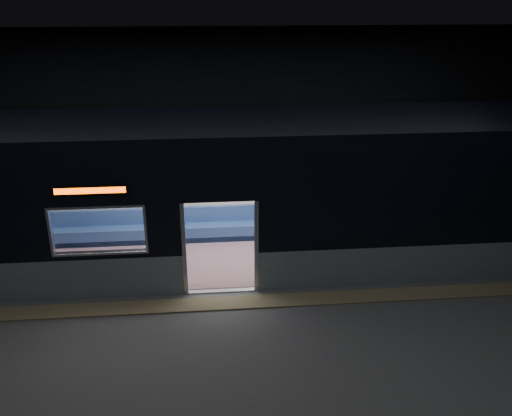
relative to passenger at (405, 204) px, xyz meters
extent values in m
cube|color=#47494C|center=(-4.80, -3.55, -0.84)|extent=(24.00, 14.00, 0.01)
cube|color=black|center=(-4.80, -3.55, 4.14)|extent=(24.00, 14.00, 0.04)
cube|color=black|center=(-4.80, 3.43, 1.66)|extent=(24.00, 0.04, 5.00)
cube|color=#8C7F59|center=(-4.80, -3.00, -0.82)|extent=(22.80, 0.50, 0.03)
cube|color=gray|center=(0.05, -2.49, -0.39)|extent=(8.30, 0.12, 0.90)
cube|color=black|center=(0.05, -2.49, 1.21)|extent=(8.30, 0.12, 2.30)
cube|color=black|center=(-4.80, -2.49, 1.79)|extent=(1.40, 0.12, 1.15)
cube|color=#B7BABC|center=(-5.54, -2.49, 0.19)|extent=(0.08, 0.14, 2.05)
cube|color=#B7BABC|center=(-4.06, -2.49, 0.19)|extent=(0.08, 0.14, 2.05)
cube|color=black|center=(-7.25, -2.57, 1.55)|extent=(1.50, 0.04, 0.18)
cube|color=#EF4402|center=(-7.25, -2.57, 1.55)|extent=(1.34, 0.03, 0.12)
cube|color=silver|center=(-4.80, 0.39, 0.76)|extent=(18.00, 0.12, 3.20)
cube|color=black|center=(-4.80, -1.05, 2.44)|extent=(18.00, 3.00, 0.15)
cube|color=#7F5C65|center=(-4.80, -1.05, -0.82)|extent=(17.76, 2.76, 0.04)
cube|color=silver|center=(-4.80, -1.05, 1.51)|extent=(17.76, 2.76, 0.10)
cube|color=#325790|center=(-4.80, 0.07, -0.59)|extent=(11.00, 0.48, 0.41)
cube|color=#325790|center=(-4.80, 0.26, -0.19)|extent=(11.00, 0.10, 0.40)
cube|color=#755657|center=(-8.10, -2.14, -0.59)|extent=(4.40, 0.48, 0.41)
cube|color=#755657|center=(-1.50, -2.14, -0.59)|extent=(4.40, 0.48, 0.41)
cylinder|color=silver|center=(-5.75, -2.18, 0.33)|extent=(0.04, 0.04, 2.26)
cylinder|color=silver|center=(-5.75, 0.08, 0.33)|extent=(0.04, 0.04, 2.26)
cylinder|color=silver|center=(-3.85, -2.18, 0.33)|extent=(0.04, 0.04, 2.26)
cylinder|color=silver|center=(-3.85, 0.08, 0.33)|extent=(0.04, 0.04, 2.26)
cylinder|color=silver|center=(-4.80, 0.03, 1.11)|extent=(11.00, 0.03, 0.03)
cube|color=black|center=(-0.11, -0.17, -0.30)|extent=(0.19, 0.51, 0.17)
cube|color=black|center=(0.11, -0.17, -0.30)|extent=(0.19, 0.51, 0.17)
cylinder|color=black|center=(-0.11, -0.40, -0.58)|extent=(0.12, 0.12, 0.43)
cylinder|color=black|center=(0.11, -0.40, -0.58)|extent=(0.12, 0.12, 0.43)
cube|color=#C45C6C|center=(0.00, 0.04, -0.28)|extent=(0.44, 0.24, 0.22)
cylinder|color=#C45C6C|center=(0.00, 0.08, 0.10)|extent=(0.48, 0.48, 0.57)
sphere|color=tan|center=(0.00, 0.06, 0.51)|extent=(0.23, 0.23, 0.23)
sphere|color=black|center=(0.00, 0.10, 0.55)|extent=(0.24, 0.24, 0.24)
cube|color=black|center=(0.00, -0.25, -0.13)|extent=(0.39, 0.35, 0.17)
cube|color=white|center=(-3.67, 0.31, 0.65)|extent=(1.03, 0.03, 0.67)
camera|label=1|loc=(-5.00, -12.50, 5.09)|focal=38.00mm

